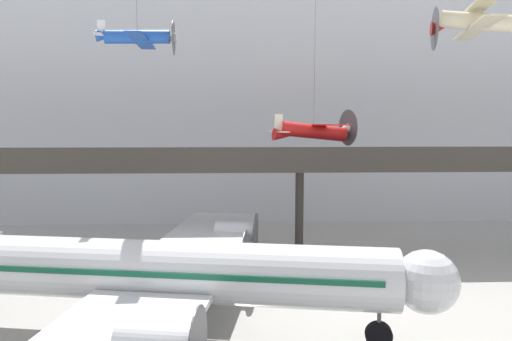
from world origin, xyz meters
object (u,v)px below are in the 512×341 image
airliner_silver_main (144,272)px  suspended_plane_blue_trainer (138,37)px  suspended_plane_cream_biplane (482,21)px  suspended_plane_red_highwing (314,131)px

airliner_silver_main → suspended_plane_blue_trainer: size_ratio=5.52×
suspended_plane_blue_trainer → suspended_plane_cream_biplane: bearing=-8.6°
suspended_plane_blue_trainer → suspended_plane_red_highwing: suspended_plane_blue_trainer is taller
airliner_silver_main → suspended_plane_cream_biplane: 25.10m
airliner_silver_main → suspended_plane_red_highwing: 19.70m
suspended_plane_blue_trainer → suspended_plane_cream_biplane: 22.00m
airliner_silver_main → suspended_plane_blue_trainer: suspended_plane_blue_trainer is taller
suspended_plane_red_highwing → airliner_silver_main: bearing=-143.2°
suspended_plane_blue_trainer → suspended_plane_red_highwing: bearing=24.1°
suspended_plane_cream_biplane → suspended_plane_blue_trainer: bearing=7.4°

